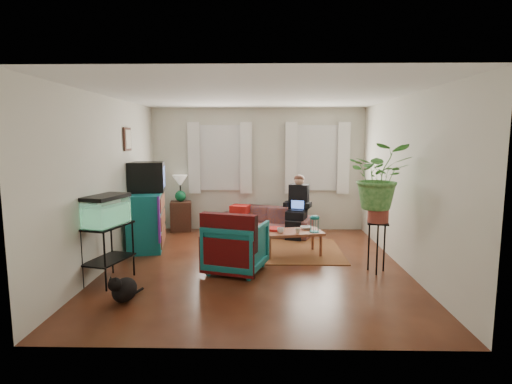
{
  "coord_description": "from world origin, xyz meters",
  "views": [
    {
      "loc": [
        0.13,
        -6.02,
        1.97
      ],
      "look_at": [
        0.0,
        0.4,
        1.1
      ],
      "focal_mm": 28.0,
      "sensor_mm": 36.0,
      "label": 1
    }
  ],
  "objects_px": {
    "dresser": "(146,220)",
    "coffee_table": "(292,243)",
    "armchair": "(236,244)",
    "sofa": "(265,216)",
    "aquarium_stand": "(109,254)",
    "plant_stand": "(377,247)",
    "side_table": "(181,216)"
  },
  "relations": [
    {
      "from": "dresser",
      "to": "coffee_table",
      "type": "bearing_deg",
      "value": -19.44
    },
    {
      "from": "armchair",
      "to": "coffee_table",
      "type": "distance_m",
      "value": 1.24
    },
    {
      "from": "sofa",
      "to": "aquarium_stand",
      "type": "xyz_separation_m",
      "value": [
        -2.15,
        -2.81,
        0.03
      ]
    },
    {
      "from": "armchair",
      "to": "sofa",
      "type": "bearing_deg",
      "value": -83.42
    },
    {
      "from": "dresser",
      "to": "coffee_table",
      "type": "height_order",
      "value": "dresser"
    },
    {
      "from": "dresser",
      "to": "aquarium_stand",
      "type": "bearing_deg",
      "value": -100.77
    },
    {
      "from": "armchair",
      "to": "plant_stand",
      "type": "relative_size",
      "value": 1.09
    },
    {
      "from": "side_table",
      "to": "aquarium_stand",
      "type": "bearing_deg",
      "value": -96.42
    },
    {
      "from": "dresser",
      "to": "plant_stand",
      "type": "relative_size",
      "value": 1.48
    },
    {
      "from": "sofa",
      "to": "aquarium_stand",
      "type": "height_order",
      "value": "aquarium_stand"
    },
    {
      "from": "side_table",
      "to": "plant_stand",
      "type": "height_order",
      "value": "plant_stand"
    },
    {
      "from": "coffee_table",
      "to": "armchair",
      "type": "bearing_deg",
      "value": -148.24
    },
    {
      "from": "aquarium_stand",
      "to": "armchair",
      "type": "relative_size",
      "value": 0.98
    },
    {
      "from": "coffee_table",
      "to": "dresser",
      "type": "bearing_deg",
      "value": 159.31
    },
    {
      "from": "dresser",
      "to": "aquarium_stand",
      "type": "xyz_separation_m",
      "value": [
        -0.01,
        -1.74,
        -0.1
      ]
    },
    {
      "from": "coffee_table",
      "to": "side_table",
      "type": "bearing_deg",
      "value": 130.08
    },
    {
      "from": "aquarium_stand",
      "to": "coffee_table",
      "type": "relative_size",
      "value": 0.8
    },
    {
      "from": "sofa",
      "to": "coffee_table",
      "type": "relative_size",
      "value": 1.91
    },
    {
      "from": "side_table",
      "to": "plant_stand",
      "type": "bearing_deg",
      "value": -37.51
    },
    {
      "from": "sofa",
      "to": "dresser",
      "type": "xyz_separation_m",
      "value": [
        -2.14,
        -1.06,
        0.13
      ]
    },
    {
      "from": "side_table",
      "to": "plant_stand",
      "type": "xyz_separation_m",
      "value": [
        3.44,
        -2.64,
        0.06
      ]
    },
    {
      "from": "sofa",
      "to": "coffee_table",
      "type": "height_order",
      "value": "sofa"
    },
    {
      "from": "dresser",
      "to": "armchair",
      "type": "relative_size",
      "value": 1.36
    },
    {
      "from": "coffee_table",
      "to": "plant_stand",
      "type": "bearing_deg",
      "value": -47.78
    },
    {
      "from": "armchair",
      "to": "side_table",
      "type": "bearing_deg",
      "value": -45.27
    },
    {
      "from": "armchair",
      "to": "dresser",
      "type": "bearing_deg",
      "value": -19.11
    },
    {
      "from": "aquarium_stand",
      "to": "plant_stand",
      "type": "bearing_deg",
      "value": 22.29
    },
    {
      "from": "sofa",
      "to": "coffee_table",
      "type": "bearing_deg",
      "value": -55.57
    },
    {
      "from": "side_table",
      "to": "armchair",
      "type": "relative_size",
      "value": 0.77
    },
    {
      "from": "side_table",
      "to": "armchair",
      "type": "height_order",
      "value": "armchair"
    },
    {
      "from": "sofa",
      "to": "aquarium_stand",
      "type": "relative_size",
      "value": 2.38
    },
    {
      "from": "sofa",
      "to": "dresser",
      "type": "distance_m",
      "value": 2.4
    }
  ]
}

